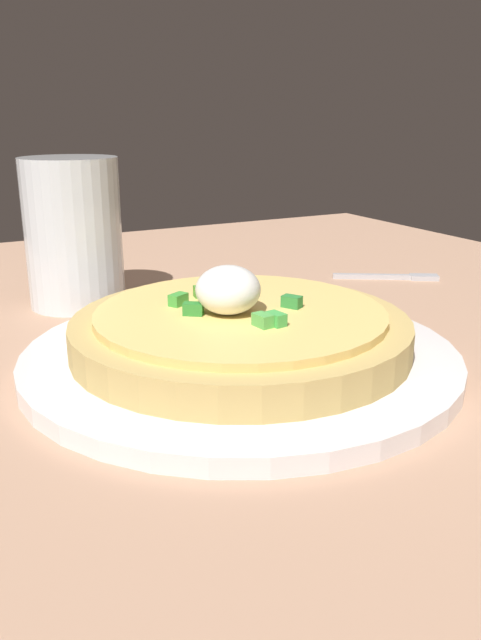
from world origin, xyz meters
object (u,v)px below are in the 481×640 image
pizza (240,328)px  cup_near (74,241)px  fork (395,277)px  plate (241,356)px

pizza → cup_near: (-19.72, -5.90, 3.08)cm
cup_near → fork: (6.40, 31.04, -5.43)cm
cup_near → fork: cup_near is taller
plate → pizza: size_ratio=1.29×
cup_near → fork: 32.16cm
plate → pizza: pizza is taller
plate → pizza: 2.02cm
pizza → cup_near: size_ratio=1.76×
plate → fork: 28.41cm
pizza → fork: 28.55cm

